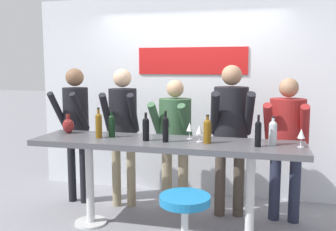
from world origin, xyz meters
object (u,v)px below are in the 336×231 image
object	(u,v)px
person_far_left	(76,119)
wine_glass_1	(199,130)
bar_stool	(185,222)
person_center_right	(287,135)
wine_bottle_6	(207,130)
person_center_left	(175,131)
person_left	(123,122)
wine_bottle_0	(99,124)
wine_bottle_2	(112,125)
wine_glass_0	(301,134)
person_center	(231,124)
wine_bottle_5	(273,132)
wine_glass_2	(190,127)
wine_bottle_3	(166,128)
decorative_vase	(68,125)
wine_bottle_1	(146,128)
tasting_table	(166,152)
wine_bottle_4	(258,132)

from	to	relation	value
person_far_left	wine_glass_1	world-z (taller)	person_far_left
bar_stool	person_center_right	distance (m)	1.72
wine_bottle_6	person_center_left	bearing A→B (deg)	126.15
wine_glass_1	person_center_left	bearing A→B (deg)	122.34
bar_stool	person_left	size ratio (longest dim) A/B	0.40
person_center_right	wine_bottle_0	bearing A→B (deg)	-154.66
wine_bottle_2	wine_glass_0	size ratio (longest dim) A/B	1.67
person_center	wine_bottle_5	world-z (taller)	person_center
person_center_left	bar_stool	bearing A→B (deg)	-65.73
person_center_left	person_far_left	bearing A→B (deg)	-169.24
wine_bottle_6	wine_glass_2	distance (m)	0.27
wine_bottle_3	decorative_vase	distance (m)	1.24
wine_bottle_3	wine_bottle_0	bearing A→B (deg)	177.15
wine_bottle_3	wine_glass_2	size ratio (longest dim) A/B	1.82
person_far_left	wine_bottle_6	bearing A→B (deg)	-15.95
person_center	wine_glass_1	size ratio (longest dim) A/B	10.05
wine_bottle_6	wine_glass_2	size ratio (longest dim) A/B	1.63
person_center	wine_glass_0	xyz separation A→B (m)	(0.71, -0.60, 0.02)
bar_stool	wine_bottle_1	xyz separation A→B (m)	(-0.56, 0.72, 0.66)
bar_stool	person_far_left	size ratio (longest dim) A/B	0.40
wine_bottle_6	wine_glass_2	world-z (taller)	wine_bottle_6
wine_bottle_0	wine_bottle_3	xyz separation A→B (m)	(0.75, -0.04, -0.00)
wine_bottle_5	wine_glass_0	xyz separation A→B (m)	(0.26, -0.04, -0.01)
person_center	person_center_right	size ratio (longest dim) A/B	1.09
person_far_left	wine_bottle_1	distance (m)	1.30
wine_glass_2	wine_bottle_1	bearing A→B (deg)	-155.12
person_left	wine_bottle_0	xyz separation A→B (m)	(-0.04, -0.62, 0.06)
person_far_left	tasting_table	bearing A→B (deg)	-20.57
person_center_right	wine_bottle_6	distance (m)	1.03
person_center_right	decorative_vase	world-z (taller)	person_center_right
bar_stool	wine_glass_0	world-z (taller)	wine_glass_0
wine_bottle_3	wine_glass_1	xyz separation A→B (m)	(0.34, 0.08, -0.02)
wine_bottle_4	wine_glass_0	distance (m)	0.41
person_center_left	wine_bottle_0	bearing A→B (deg)	-127.26
bar_stool	wine_glass_1	distance (m)	1.01
person_center_left	person_center_right	xyz separation A→B (m)	(1.29, -0.04, 0.02)
tasting_table	wine_bottle_5	xyz separation A→B (m)	(1.07, 0.04, 0.26)
person_center_left	decorative_vase	size ratio (longest dim) A/B	7.28
bar_stool	decorative_vase	distance (m)	1.92
wine_bottle_0	wine_bottle_1	distance (m)	0.54
person_left	wine_bottle_4	size ratio (longest dim) A/B	5.61
wine_bottle_0	wine_bottle_5	size ratio (longest dim) A/B	1.16
wine_bottle_0	wine_bottle_1	world-z (taller)	wine_bottle_0
person_center	wine_bottle_4	world-z (taller)	person_center
person_center_left	wine_glass_0	xyz separation A→B (m)	(1.39, -0.64, 0.14)
person_left	bar_stool	bearing A→B (deg)	-59.73
wine_glass_1	wine_bottle_2	bearing A→B (deg)	177.74
tasting_table	wine_glass_0	size ratio (longest dim) A/B	15.96
person_center	wine_bottle_4	bearing A→B (deg)	-73.29
person_center	wine_bottle_2	distance (m)	1.36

